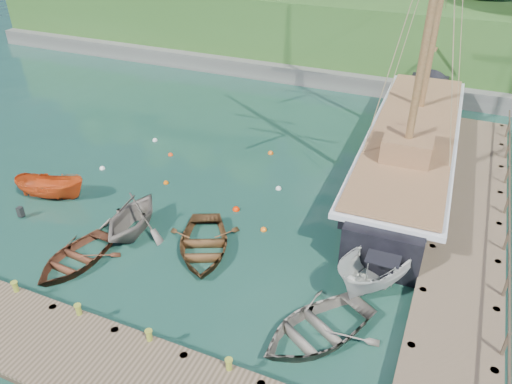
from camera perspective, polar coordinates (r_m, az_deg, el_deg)
ground at (r=22.33m, az=-8.88°, el=-6.80°), size 160.00×160.00×0.00m
dock_near at (r=17.49m, az=-14.66°, el=-19.55°), size 20.00×3.20×1.10m
dock_east at (r=25.31m, az=23.08°, el=-2.93°), size 3.20×24.00×1.10m
bollard_0 at (r=21.76m, az=-25.31°, el=-11.34°), size 0.26×0.26×0.45m
bollard_1 at (r=19.97m, az=-19.21°, el=-14.24°), size 0.26×0.26×0.45m
bollard_2 at (r=18.49m, az=-11.82°, el=-17.44°), size 0.26×0.26×0.45m
bollard_3 at (r=17.41m, az=-3.03°, el=-20.76°), size 0.26×0.26×0.45m
rowboat_0 at (r=22.81m, az=-19.93°, el=-7.69°), size 3.13×4.16×0.81m
rowboat_1 at (r=23.94m, az=-13.80°, el=-4.44°), size 3.76×4.24×2.06m
rowboat_2 at (r=22.25m, az=-6.04°, el=-6.72°), size 4.85×5.47×0.94m
rowboat_3 at (r=18.72m, az=6.84°, el=-16.01°), size 5.28×5.70×0.96m
motorboat_orange at (r=27.73m, az=-22.16°, el=-0.62°), size 3.94×2.26×1.43m
cabin_boat_white at (r=21.23m, az=13.99°, el=-9.92°), size 3.82×5.61×2.03m
schooner at (r=29.03m, az=17.14°, el=4.27°), size 5.22×25.95×18.74m
mooring_buoy_0 at (r=29.61m, az=-17.15°, el=2.54°), size 0.31×0.31×0.31m
mooring_buoy_1 at (r=27.34m, az=-10.24°, el=0.97°), size 0.27×0.27×0.27m
mooring_buoy_2 at (r=24.76m, az=-2.29°, el=-2.07°), size 0.36×0.36×0.36m
mooring_buoy_3 at (r=26.43m, az=2.59°, el=0.33°), size 0.31×0.31×0.31m
mooring_buoy_4 at (r=30.18m, az=-9.74°, el=4.15°), size 0.29×0.29×0.29m
mooring_buoy_5 at (r=29.94m, az=1.68°, el=4.39°), size 0.33×0.33×0.33m
mooring_buoy_6 at (r=32.13m, az=-11.47°, el=5.76°), size 0.32×0.32×0.32m
mooring_buoy_7 at (r=23.36m, az=0.88°, el=-4.40°), size 0.30×0.30×0.30m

